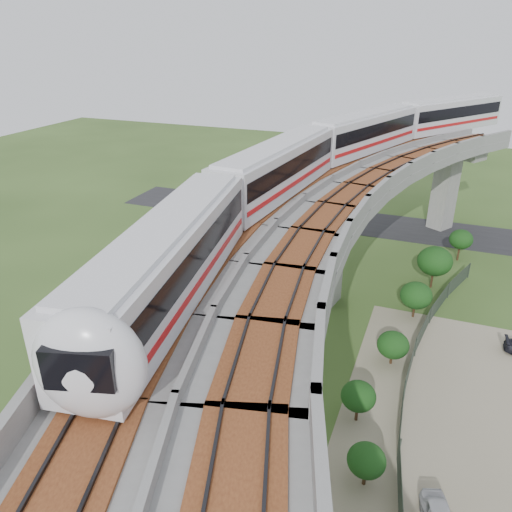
% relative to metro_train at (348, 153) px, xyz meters
% --- Properties ---
extents(ground, '(160.00, 160.00, 0.00)m').
position_rel_metro_train_xyz_m(ground, '(-1.59, -12.09, -12.31)').
color(ground, '#344E1F').
rests_on(ground, ground).
extents(dirt_lot, '(18.00, 26.00, 0.04)m').
position_rel_metro_train_xyz_m(dirt_lot, '(12.41, -14.09, -12.29)').
color(dirt_lot, gray).
rests_on(dirt_lot, ground).
extents(asphalt_road, '(60.00, 8.00, 0.03)m').
position_rel_metro_train_xyz_m(asphalt_road, '(-1.59, 17.91, -12.29)').
color(asphalt_road, '#232326').
rests_on(asphalt_road, ground).
extents(viaduct, '(19.58, 73.98, 11.40)m').
position_rel_metro_train_xyz_m(viaduct, '(2.26, -12.09, -3.26)').
color(viaduct, '#99968E').
rests_on(viaduct, ground).
extents(metro_train, '(17.72, 60.01, 3.64)m').
position_rel_metro_train_xyz_m(metro_train, '(0.00, 0.00, 0.00)').
color(metro_train, silver).
rests_on(metro_train, ground).
extents(fence, '(3.87, 38.73, 1.50)m').
position_rel_metro_train_xyz_m(fence, '(8.17, -12.09, -11.56)').
color(fence, '#2D382D').
rests_on(fence, ground).
extents(tree_0, '(2.24, 2.24, 3.20)m').
position_rel_metro_train_xyz_m(tree_0, '(9.68, 10.94, -10.07)').
color(tree_0, '#382314').
rests_on(tree_0, ground).
extents(tree_1, '(2.99, 2.99, 3.85)m').
position_rel_metro_train_xyz_m(tree_1, '(7.57, 4.04, -9.74)').
color(tree_1, '#382314').
rests_on(tree_1, ground).
extents(tree_2, '(2.48, 2.48, 3.04)m').
position_rel_metro_train_xyz_m(tree_2, '(6.55, -1.75, -10.33)').
color(tree_2, '#382314').
rests_on(tree_2, ground).
extents(tree_3, '(2.16, 2.16, 2.47)m').
position_rel_metro_train_xyz_m(tree_3, '(5.68, -8.58, -10.76)').
color(tree_3, '#382314').
rests_on(tree_3, ground).
extents(tree_4, '(2.03, 2.03, 2.66)m').
position_rel_metro_train_xyz_m(tree_4, '(4.48, -14.87, -10.52)').
color(tree_4, '#382314').
rests_on(tree_4, ground).
extents(tree_5, '(1.94, 1.94, 2.47)m').
position_rel_metro_train_xyz_m(tree_5, '(5.70, -19.26, -10.67)').
color(tree_5, '#382314').
rests_on(tree_5, ground).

